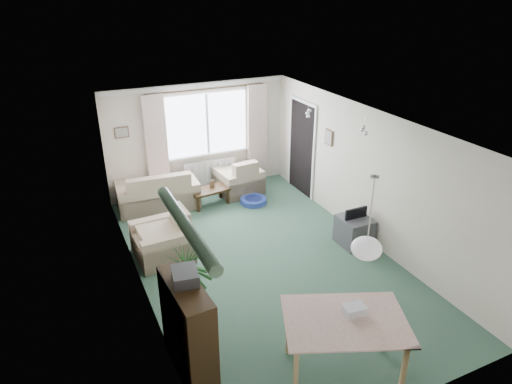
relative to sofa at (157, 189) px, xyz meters
name	(u,v)px	position (x,y,z in m)	size (l,w,h in m)	color
ground	(263,260)	(1.10, -2.75, -0.41)	(6.50, 6.50, 0.00)	#2F4F3E
window	(207,124)	(1.30, 0.48, 1.09)	(1.80, 0.03, 1.30)	white
curtain_rod	(207,89)	(1.30, 0.40, 1.86)	(2.60, 0.03, 0.03)	black
curtain_left	(156,143)	(0.15, 0.38, 0.86)	(0.45, 0.08, 2.00)	beige
curtain_right	(257,129)	(2.45, 0.38, 0.86)	(0.45, 0.08, 2.00)	beige
radiator	(210,172)	(1.30, 0.44, -0.01)	(1.20, 0.10, 0.55)	white
doorway	(302,149)	(3.08, -0.55, 0.59)	(0.03, 0.95, 2.00)	black
pendant_lamp	(366,248)	(1.30, -5.05, 1.07)	(0.36, 0.36, 0.36)	white
tinsel_garland	(186,226)	(-0.82, -5.05, 1.87)	(1.60, 1.60, 0.12)	#196626
bauble_cluster_a	(308,111)	(2.40, -1.85, 1.81)	(0.20, 0.20, 0.20)	silver
bauble_cluster_b	(364,127)	(2.70, -3.05, 1.81)	(0.20, 0.20, 0.20)	silver
wall_picture_back	(122,132)	(-0.50, 0.48, 1.14)	(0.28, 0.03, 0.22)	brown
wall_picture_right	(329,137)	(3.08, -1.55, 1.14)	(0.03, 0.24, 0.30)	brown
sofa	(157,189)	(0.00, 0.00, 0.00)	(1.62, 0.86, 0.81)	beige
armchair_corner	(238,175)	(1.80, -0.02, 0.00)	(0.90, 0.85, 0.80)	beige
armchair_left	(162,235)	(-0.40, -1.90, 0.01)	(0.93, 0.89, 0.84)	#C1AD92
coffee_table	(209,197)	(1.00, -0.35, -0.23)	(0.80, 0.44, 0.36)	black
photo_frame	(212,184)	(1.09, -0.30, 0.03)	(0.12, 0.02, 0.16)	brown
bookshelf	(188,329)	(-0.74, -4.53, 0.21)	(0.34, 1.02, 1.24)	black
hifi_box	(185,276)	(-0.71, -4.45, 0.90)	(0.28, 0.35, 0.14)	#39383D
houseplant	(190,294)	(-0.55, -4.03, 0.31)	(0.61, 0.61, 1.43)	#1E5728
dining_table	(342,348)	(0.86, -5.35, 0.00)	(1.29, 0.86, 0.81)	#9C6F55
gift_box	(354,310)	(1.02, -5.30, 0.46)	(0.25, 0.18, 0.12)	white
tv_cube	(354,231)	(2.80, -2.94, -0.15)	(0.52, 0.57, 0.52)	#343338
pet_bed	(253,201)	(1.87, -0.68, -0.35)	(0.55, 0.55, 0.11)	#22269E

